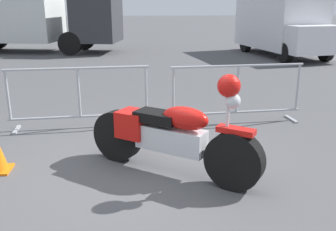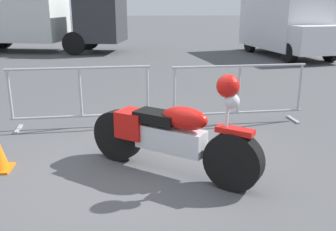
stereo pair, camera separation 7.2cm
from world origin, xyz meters
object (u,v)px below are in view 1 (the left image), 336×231
(motorcycle, at_px, (171,135))
(box_truck, at_px, (20,14))
(crowd_barrier_far, at_px, (237,93))
(parked_car_white, at_px, (39,24))
(delivery_van, at_px, (281,25))
(pedestrian, at_px, (266,29))
(crowd_barrier_near, at_px, (79,97))

(motorcycle, distance_m, box_truck, 14.05)
(crowd_barrier_far, relative_size, parked_car_white, 0.54)
(delivery_van, bearing_deg, motorcycle, -36.56)
(crowd_barrier_far, distance_m, parked_car_white, 20.32)
(box_truck, relative_size, pedestrian, 4.72)
(box_truck, bearing_deg, crowd_barrier_far, -48.21)
(motorcycle, height_order, delivery_van, delivery_van)
(crowd_barrier_far, relative_size, delivery_van, 0.46)
(delivery_van, bearing_deg, crowd_barrier_near, -47.60)
(box_truck, bearing_deg, crowd_barrier_near, -59.98)
(delivery_van, bearing_deg, parked_car_white, -138.95)
(crowd_barrier_near, distance_m, parked_car_white, 19.43)
(delivery_van, height_order, pedestrian, delivery_van)
(delivery_van, xyz_separation_m, pedestrian, (0.26, 2.53, -0.32))
(box_truck, height_order, pedestrian, box_truck)
(box_truck, height_order, delivery_van, box_truck)
(motorcycle, relative_size, parked_car_white, 0.46)
(box_truck, distance_m, pedestrian, 11.18)
(delivery_van, xyz_separation_m, parked_car_white, (-11.94, 10.05, -0.47))
(parked_car_white, distance_m, pedestrian, 14.34)
(motorcycle, relative_size, pedestrian, 1.22)
(crowd_barrier_far, bearing_deg, delivery_van, 64.20)
(crowd_barrier_near, xyz_separation_m, pedestrian, (7.27, 11.27, 0.36))
(crowd_barrier_far, xyz_separation_m, box_truck, (-6.67, 11.01, 1.08))
(crowd_barrier_near, xyz_separation_m, delivery_van, (7.01, 8.74, 0.68))
(motorcycle, relative_size, delivery_van, 0.39)
(motorcycle, xyz_separation_m, box_truck, (-5.27, 12.98, 1.12))
(parked_car_white, bearing_deg, box_truck, -170.79)
(crowd_barrier_far, height_order, delivery_van, delivery_van)
(motorcycle, distance_m, pedestrian, 14.49)
(box_truck, distance_m, delivery_van, 11.13)
(crowd_barrier_near, bearing_deg, parked_car_white, 104.72)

